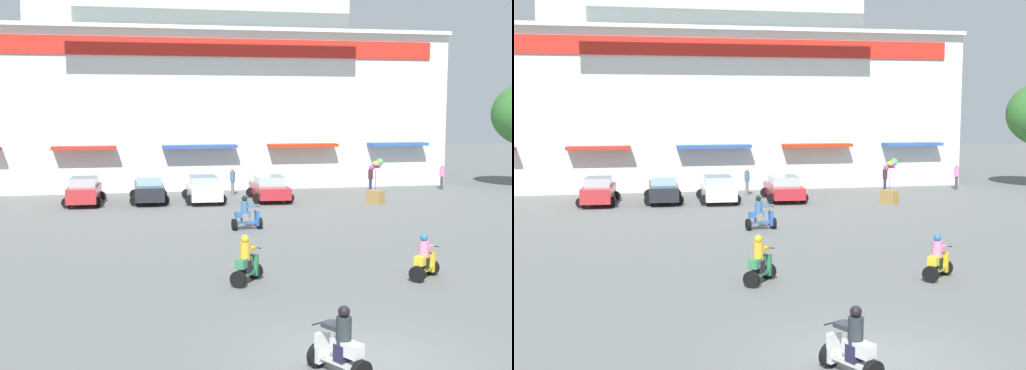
% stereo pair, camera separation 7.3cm
% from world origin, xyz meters
% --- Properties ---
extents(ground_plane, '(128.00, 128.00, 0.00)m').
position_xyz_m(ground_plane, '(0.00, 13.00, 0.00)').
color(ground_plane, slate).
extents(colonial_building, '(34.89, 14.82, 22.08)m').
position_xyz_m(colonial_building, '(0.00, 35.41, 9.45)').
color(colonial_building, silver).
rests_on(colonial_building, ground).
extents(parked_car_0, '(2.35, 4.00, 1.55)m').
position_xyz_m(parked_car_0, '(-6.87, 25.14, 0.78)').
color(parked_car_0, '#AE2A2C').
rests_on(parked_car_0, ground).
extents(parked_car_1, '(2.26, 4.45, 1.56)m').
position_xyz_m(parked_car_1, '(-3.29, 25.43, 0.79)').
color(parked_car_1, '#202229').
rests_on(parked_car_1, ground).
extents(parked_car_2, '(2.39, 4.37, 1.50)m').
position_xyz_m(parked_car_2, '(-0.19, 24.93, 0.75)').
color(parked_car_2, silver).
rests_on(parked_car_2, ground).
extents(parked_car_3, '(2.54, 4.54, 1.44)m').
position_xyz_m(parked_car_3, '(3.68, 24.85, 0.73)').
color(parked_car_3, '#AE242D').
rests_on(parked_car_3, ground).
extents(scooter_rider_1, '(1.31, 1.26, 1.49)m').
position_xyz_m(scooter_rider_1, '(4.48, 6.11, 0.61)').
color(scooter_rider_1, black).
rests_on(scooter_rider_1, ground).
extents(scooter_rider_2, '(1.21, 1.38, 1.56)m').
position_xyz_m(scooter_rider_2, '(-1.19, 6.71, 0.64)').
color(scooter_rider_2, black).
rests_on(scooter_rider_2, ground).
extents(scooter_rider_3, '(1.09, 1.46, 1.51)m').
position_xyz_m(scooter_rider_3, '(-0.71, -0.83, 0.61)').
color(scooter_rider_3, black).
rests_on(scooter_rider_3, ground).
extents(scooter_rider_4, '(1.39, 0.70, 1.54)m').
position_xyz_m(scooter_rider_4, '(0.57, 15.78, 0.63)').
color(scooter_rider_4, black).
rests_on(scooter_rider_4, ground).
extents(pedestrian_0, '(0.44, 0.44, 1.68)m').
position_xyz_m(pedestrian_0, '(16.08, 27.65, 0.96)').
color(pedestrian_0, '#3F3C44').
rests_on(pedestrian_0, ground).
extents(pedestrian_1, '(0.42, 0.42, 1.72)m').
position_xyz_m(pedestrian_1, '(10.81, 27.03, 1.00)').
color(pedestrian_1, '#242748').
rests_on(pedestrian_1, ground).
extents(pedestrian_2, '(0.45, 0.45, 1.70)m').
position_xyz_m(pedestrian_2, '(1.94, 27.46, 0.99)').
color(pedestrian_2, slate).
rests_on(pedestrian_2, ground).
extents(balloon_vendor_cart, '(0.99, 1.08, 2.56)m').
position_xyz_m(balloon_vendor_cart, '(9.28, 22.32, 1.00)').
color(balloon_vendor_cart, olive).
rests_on(balloon_vendor_cart, ground).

